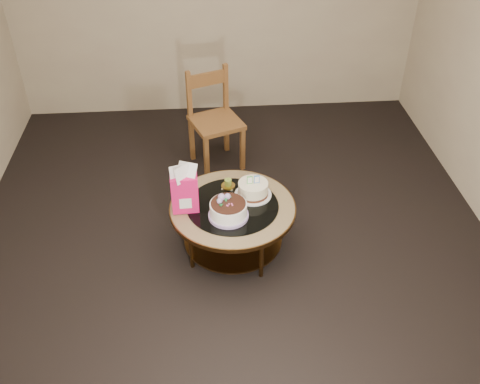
{
  "coord_description": "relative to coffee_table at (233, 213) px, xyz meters",
  "views": [
    {
      "loc": [
        -0.21,
        -3.33,
        3.14
      ],
      "look_at": [
        0.06,
        0.02,
        0.57
      ],
      "focal_mm": 40.0,
      "sensor_mm": 36.0,
      "label": 1
    }
  ],
  "objects": [
    {
      "name": "cream_cake",
      "position": [
        0.18,
        0.12,
        0.14
      ],
      "size": [
        0.3,
        0.3,
        0.19
      ],
      "rotation": [
        0.0,
        0.0,
        0.08
      ],
      "color": "white",
      "rests_on": "coffee_table"
    },
    {
      "name": "dining_chair",
      "position": [
        -0.09,
        1.32,
        0.12
      ],
      "size": [
        0.59,
        0.59,
        0.99
      ],
      "rotation": [
        0.0,
        0.0,
        0.37
      ],
      "color": "brown",
      "rests_on": "ground"
    },
    {
      "name": "coffee_table",
      "position": [
        0.0,
        0.0,
        0.0
      ],
      "size": [
        1.02,
        1.02,
        0.46
      ],
      "color": "brown",
      "rests_on": "ground"
    },
    {
      "name": "gift_bag",
      "position": [
        -0.37,
        -0.02,
        0.29
      ],
      "size": [
        0.21,
        0.16,
        0.42
      ],
      "rotation": [
        0.0,
        0.0,
        0.04
      ],
      "color": "#E81566",
      "rests_on": "coffee_table"
    },
    {
      "name": "decorated_cake",
      "position": [
        -0.04,
        -0.13,
        0.14
      ],
      "size": [
        0.31,
        0.31,
        0.18
      ],
      "rotation": [
        0.0,
        0.0,
        -0.26
      ],
      "color": "#A68BC4",
      "rests_on": "coffee_table"
    },
    {
      "name": "room_walls",
      "position": [
        -0.0,
        0.0,
        1.16
      ],
      "size": [
        4.52,
        5.02,
        2.61
      ],
      "color": "tan",
      "rests_on": "ground"
    },
    {
      "name": "pillar_candle",
      "position": [
        -0.02,
        0.25,
        0.11
      ],
      "size": [
        0.12,
        0.12,
        0.09
      ],
      "rotation": [
        0.0,
        0.0,
        -0.29
      ],
      "color": "#EAC060",
      "rests_on": "coffee_table"
    },
    {
      "name": "ground",
      "position": [
        -0.0,
        0.0,
        -0.38
      ],
      "size": [
        5.0,
        5.0,
        0.0
      ],
      "primitive_type": "plane",
      "color": "black",
      "rests_on": "ground"
    }
  ]
}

